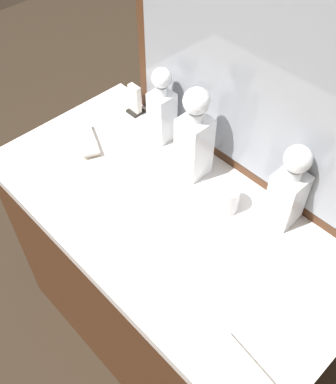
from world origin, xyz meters
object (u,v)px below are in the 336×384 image
object	(u,v)px
crystal_decanter_far_left	(288,193)
silver_brush_center	(240,366)
crystal_tumbler_left	(226,199)
crystal_decanter_far_right	(194,141)
crystal_decanter_rear	(162,112)
silver_brush_rear	(86,141)
napkin_holder	(135,101)

from	to	relation	value
crystal_decanter_far_left	silver_brush_center	xyz separation A→B (m)	(0.20, -0.41, -0.10)
crystal_decanter_far_left	crystal_tumbler_left	world-z (taller)	crystal_decanter_far_left
crystal_decanter_far_right	silver_brush_center	size ratio (longest dim) A/B	1.99
crystal_decanter_far_right	crystal_decanter_rear	bearing A→B (deg)	167.76
crystal_decanter_far_left	crystal_decanter_far_right	world-z (taller)	crystal_decanter_far_right
crystal_decanter_rear	silver_brush_center	xyz separation A→B (m)	(0.68, -0.40, -0.09)
crystal_decanter_rear	silver_brush_rear	bearing A→B (deg)	-125.11
silver_brush_center	silver_brush_rear	distance (m)	0.84
crystal_tumbler_left	silver_brush_rear	world-z (taller)	crystal_tumbler_left
crystal_decanter_rear	crystal_tumbler_left	size ratio (longest dim) A/B	3.18
silver_brush_rear	crystal_tumbler_left	bearing A→B (deg)	14.83
napkin_holder	crystal_decanter_far_right	bearing A→B (deg)	-9.85
silver_brush_center	crystal_decanter_rear	bearing A→B (deg)	149.55
crystal_decanter_far_right	silver_brush_center	bearing A→B (deg)	-35.82
crystal_decanter_rear	crystal_tumbler_left	bearing A→B (deg)	-12.32
crystal_tumbler_left	silver_brush_center	distance (m)	0.46
crystal_decanter_rear	crystal_tumbler_left	world-z (taller)	crystal_decanter_rear
crystal_decanter_far_left	crystal_tumbler_left	size ratio (longest dim) A/B	3.26
crystal_decanter_far_right	silver_brush_rear	world-z (taller)	crystal_decanter_far_right
crystal_decanter_rear	silver_brush_rear	distance (m)	0.27
napkin_holder	silver_brush_center	bearing A→B (deg)	-26.56
crystal_decanter_rear	silver_brush_rear	size ratio (longest dim) A/B	1.61
crystal_tumbler_left	silver_brush_center	xyz separation A→B (m)	(0.33, -0.32, -0.02)
crystal_decanter_rear	crystal_decanter_far_left	world-z (taller)	crystal_decanter_far_left
crystal_tumbler_left	silver_brush_rear	size ratio (longest dim) A/B	0.51
silver_brush_center	crystal_decanter_far_left	bearing A→B (deg)	115.74
silver_brush_rear	napkin_holder	size ratio (longest dim) A/B	1.49
crystal_tumbler_left	silver_brush_rear	xyz separation A→B (m)	(-0.49, -0.13, -0.02)
crystal_decanter_far_left	silver_brush_center	world-z (taller)	crystal_decanter_far_left
crystal_decanter_far_right	napkin_holder	bearing A→B (deg)	170.15
crystal_decanter_far_right	silver_brush_rear	size ratio (longest dim) A/B	1.88
crystal_decanter_far_right	silver_brush_center	xyz separation A→B (m)	(0.50, -0.36, -0.11)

